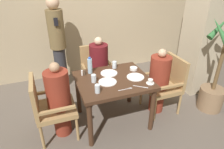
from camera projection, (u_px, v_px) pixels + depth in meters
The scene contains 25 objects.
ground_plane at pixel (113, 120), 3.22m from camera, with size 16.00×16.00×0.00m, color #60564C.
wall_back at pixel (82, 10), 4.11m from camera, with size 8.00×0.06×2.80m.
pillar_stone at pixel (206, 21), 3.52m from camera, with size 0.56×0.56×2.70m.
dining_table at pixel (113, 86), 2.92m from camera, with size 1.04×0.89×0.75m.
chair_left_side at pixel (49, 106), 2.70m from camera, with size 0.53×0.53×0.93m.
diner_in_left_chair at pixel (59, 99), 2.72m from camera, with size 0.32×0.32×1.13m.
chair_far_side at pixel (97, 69), 3.69m from camera, with size 0.53×0.53×0.93m.
diner_in_far_chair at pixel (99, 68), 3.53m from camera, with size 0.32×0.32×1.17m.
chair_right_side at pixel (166, 82), 3.26m from camera, with size 0.53×0.53×0.93m.
diner_in_right_chair at pixel (159, 81), 3.19m from camera, with size 0.32×0.32×1.11m.
standing_host at pixel (58, 42), 3.74m from camera, with size 0.30×0.34×1.76m.
potted_palm at pixel (214, 84), 3.29m from camera, with size 0.47×0.44×1.63m.
plate_main_left at pixel (108, 82), 2.79m from camera, with size 0.25×0.25×0.01m.
plate_main_right at pixel (135, 77), 2.91m from camera, with size 0.25×0.25×0.01m.
plate_dessert_center at pixel (109, 73), 3.02m from camera, with size 0.25×0.25×0.01m.
teacup_with_saucer at pixel (150, 82), 2.75m from camera, with size 0.11×0.11×0.06m.
bowl_small at pixel (134, 69), 3.13m from camera, with size 0.12×0.12×0.04m.
water_bottle at pixel (90, 66), 2.99m from camera, with size 0.07×0.07×0.26m.
glass_tall_near at pixel (114, 65), 3.16m from camera, with size 0.07×0.07×0.11m.
glass_tall_mid at pixel (97, 89), 2.53m from camera, with size 0.07×0.07×0.11m.
glass_tall_far at pixel (94, 78), 2.77m from camera, with size 0.07×0.07×0.11m.
salt_shaker at pixel (82, 73), 2.95m from camera, with size 0.03×0.03×0.08m.
pepper_shaker at pixel (85, 73), 2.96m from camera, with size 0.03×0.03×0.08m.
fork_beside_plate at pixel (126, 89), 2.63m from camera, with size 0.19×0.02×0.00m.
knife_beside_plate at pixel (141, 87), 2.68m from camera, with size 0.17×0.14×0.00m.
Camera 1 is at (-0.87, -2.35, 2.15)m, focal length 32.00 mm.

